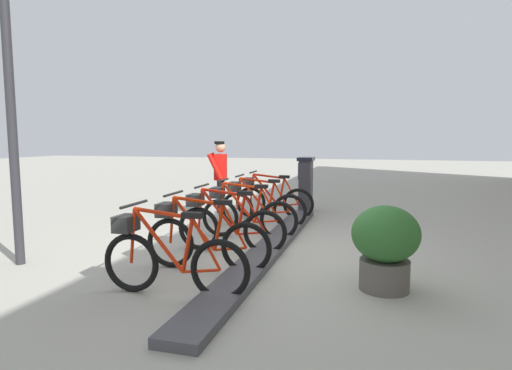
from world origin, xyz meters
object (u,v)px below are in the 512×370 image
at_px(bike_docked_4, 202,238).
at_px(worker_near_rack, 220,176).
at_px(planter_bush, 385,243).
at_px(bike_docked_5, 168,257).
at_px(bike_docked_0, 271,199).
at_px(lamp_post, 8,56).
at_px(payment_kiosk, 306,183).
at_px(bike_docked_2, 245,213).
at_px(bike_docked_1, 259,205).
at_px(bike_docked_3, 226,224).

bearing_deg(bike_docked_4, worker_near_rack, -72.92).
bearing_deg(planter_bush, bike_docked_5, 20.07).
xyz_separation_m(bike_docked_0, lamp_post, (2.52, 4.18, 2.36)).
relative_size(payment_kiosk, worker_near_rack, 0.77).
height_order(bike_docked_2, lamp_post, lamp_post).
relative_size(bike_docked_1, worker_near_rack, 1.04).
distance_m(bike_docked_3, bike_docked_5, 1.87).
bearing_deg(lamp_post, bike_docked_5, 168.76).
bearing_deg(bike_docked_3, payment_kiosk, -98.24).
bearing_deg(bike_docked_2, bike_docked_0, -90.00).
bearing_deg(bike_docked_4, planter_bush, 177.42).
bearing_deg(bike_docked_5, payment_kiosk, -95.61).
relative_size(bike_docked_2, planter_bush, 1.77).
bearing_deg(worker_near_rack, lamp_post, 71.35).
height_order(bike_docked_1, bike_docked_3, same).
xyz_separation_m(bike_docked_1, bike_docked_4, (0.00, 2.81, 0.00)).
distance_m(bike_docked_0, planter_bush, 4.48).
bearing_deg(bike_docked_2, bike_docked_1, -90.00).
relative_size(bike_docked_0, planter_bush, 1.77).
bearing_deg(bike_docked_0, bike_docked_5, 90.00).
bearing_deg(bike_docked_2, worker_near_rack, -57.89).
height_order(bike_docked_2, worker_near_rack, worker_near_rack).
distance_m(bike_docked_1, lamp_post, 4.74).
xyz_separation_m(bike_docked_2, planter_bush, (-2.28, 1.98, 0.11)).
height_order(bike_docked_5, worker_near_rack, worker_near_rack).
relative_size(bike_docked_5, worker_near_rack, 1.04).
distance_m(bike_docked_1, worker_near_rack, 1.50).
xyz_separation_m(bike_docked_2, bike_docked_5, (0.00, 2.81, 0.00)).
height_order(payment_kiosk, bike_docked_5, payment_kiosk).
height_order(bike_docked_2, bike_docked_4, same).
bearing_deg(bike_docked_5, worker_near_rack, -76.24).
bearing_deg(bike_docked_0, bike_docked_4, 90.00).
distance_m(bike_docked_0, bike_docked_5, 4.68).
height_order(bike_docked_2, bike_docked_3, same).
height_order(bike_docked_1, bike_docked_5, same).
bearing_deg(bike_docked_4, bike_docked_1, -90.00).
distance_m(bike_docked_5, planter_bush, 2.43).
height_order(lamp_post, planter_bush, lamp_post).
distance_m(bike_docked_1, bike_docked_5, 3.75).
distance_m(payment_kiosk, lamp_post, 6.51).
bearing_deg(worker_near_rack, payment_kiosk, -144.43).
height_order(bike_docked_2, planter_bush, bike_docked_2).
distance_m(bike_docked_2, bike_docked_4, 1.87).
bearing_deg(bike_docked_4, bike_docked_0, -90.00).
bearing_deg(bike_docked_1, bike_docked_3, 90.00).
relative_size(lamp_post, planter_bush, 4.44).
distance_m(bike_docked_0, lamp_post, 5.42).
bearing_deg(bike_docked_4, bike_docked_5, 90.00).
relative_size(bike_docked_1, bike_docked_5, 1.00).
bearing_deg(planter_bush, bike_docked_1, -51.92).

